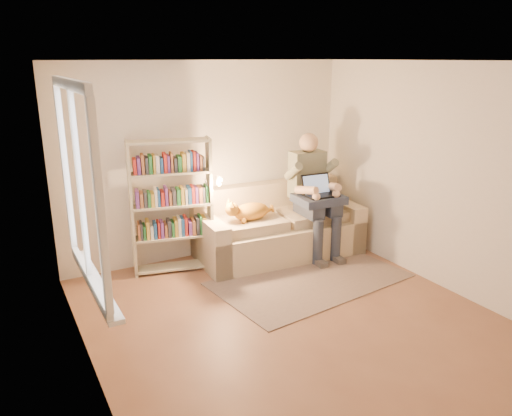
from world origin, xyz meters
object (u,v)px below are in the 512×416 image
cat (245,212)px  laptop (324,190)px  person (313,188)px  bookshelf (172,200)px  sofa (277,230)px

cat → laptop: laptop is taller
person → bookshelf: 1.91m
laptop → bookshelf: 2.01m
person → laptop: size_ratio=3.80×
sofa → cat: 0.67m
sofa → bookshelf: 1.56m
person → cat: person is taller
sofa → bookshelf: size_ratio=1.34×
sofa → cat: sofa is taller
cat → person: bearing=-1.3°
person → bookshelf: size_ratio=0.98×
cat → laptop: 1.10m
sofa → person: (0.44, -0.19, 0.58)m
laptop → bookshelf: bearing=168.8°
bookshelf → person: bearing=1.7°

